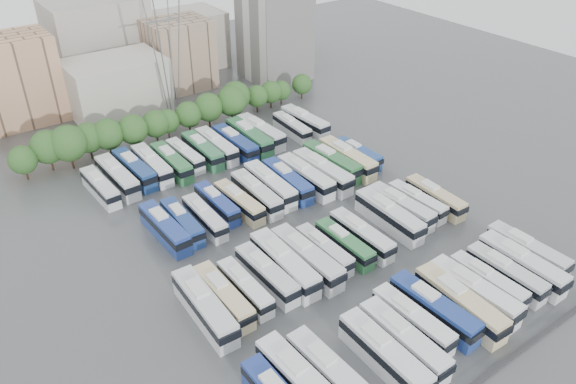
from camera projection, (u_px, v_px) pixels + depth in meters
ground at (307, 235)px, 85.69m from camera, size 220.00×220.00×0.00m
parapet at (486, 376)px, 62.89m from camera, size 56.00×0.50×0.50m
tree_line at (167, 118)px, 110.71m from camera, size 66.15×8.06×8.45m
city_buildings at (90, 64)px, 127.16m from camera, size 102.00×35.00×20.00m
apartment_tower at (275, 25)px, 135.33m from camera, size 14.00×14.00×26.00m
electricity_pylon at (164, 33)px, 111.04m from camera, size 9.00×6.91×33.83m
bus_r0_s1 at (302, 383)px, 59.82m from camera, size 3.51×13.55×4.22m
bus_r0_s2 at (331, 374)px, 61.00m from camera, size 3.26×12.85×4.00m
bus_r0_s4 at (384, 354)px, 63.22m from camera, size 3.00×13.10×4.10m
bus_r0_s5 at (403, 340)px, 65.04m from camera, size 2.90×12.85×4.03m
bus_r0_s6 at (413, 320)px, 68.02m from camera, size 2.88×11.79×3.68m
bus_r0_s7 at (434, 309)px, 69.40m from camera, size 3.27×12.90×4.02m
bus_r0_s8 at (460, 303)px, 70.10m from camera, size 3.52×13.55×4.22m
bus_r0_s9 at (474, 292)px, 71.92m from camera, size 3.32×13.12×4.09m
bus_r0_s10 at (488, 282)px, 74.01m from camera, size 2.69×11.27×3.52m
bus_r0_s11 at (506, 273)px, 75.34m from camera, size 2.62×11.73×3.68m
bus_r0_s12 at (522, 264)px, 76.59m from camera, size 2.91×13.03×4.08m
bus_r0_s13 at (527, 251)px, 79.29m from camera, size 2.95×12.28×3.84m
bus_r1_s0 at (205, 307)px, 69.55m from camera, size 3.38×13.48×4.20m
bus_r1_s1 at (223, 296)px, 71.54m from camera, size 2.62×11.93×3.74m
bus_r1_s2 at (245, 288)px, 73.13m from camera, size 2.38×10.82×3.39m
bus_r1_s3 at (267, 274)px, 75.08m from camera, size 2.85×12.04×3.76m
bus_r1_s4 at (284, 264)px, 76.55m from camera, size 3.25×13.62×4.26m
bus_r1_s5 at (307, 258)px, 77.69m from camera, size 3.20×13.51×4.22m
bus_r1_s6 at (324, 250)px, 79.81m from camera, size 2.44×10.85×3.40m
bus_r1_s7 at (344, 244)px, 81.00m from camera, size 2.46×10.95×3.43m
bus_r1_s8 at (361, 235)px, 82.53m from camera, size 2.72×11.90×3.72m
bus_r1_s10 at (389, 215)px, 86.46m from camera, size 3.21×13.23×4.13m
bus_r1_s11 at (401, 207)px, 88.71m from camera, size 3.32×12.46×3.87m
bus_r1_s12 at (417, 202)px, 90.41m from camera, size 2.82×11.02×3.43m
bus_r1_s13 at (435, 197)px, 91.29m from camera, size 2.86×11.63×3.63m
bus_r2_s1 at (165, 228)px, 83.93m from camera, size 3.07×12.47×3.89m
bus_r2_s2 at (182, 222)px, 85.52m from camera, size 2.81×11.40×3.56m
bus_r2_s3 at (205, 217)px, 86.61m from camera, size 2.57×11.10×3.47m
bus_r2_s4 at (217, 203)px, 89.91m from camera, size 2.49×11.07×3.47m
bus_r2_s5 at (239, 202)px, 90.13m from camera, size 3.02×11.58×3.60m
bus_r2_s6 at (256, 194)px, 91.95m from camera, size 3.02×12.54×3.91m
bus_r2_s7 at (270, 185)px, 94.17m from camera, size 3.24×13.04×4.06m
bus_r2_s8 at (287, 181)px, 95.40m from camera, size 3.38×12.69×3.94m
bus_r2_s9 at (306, 177)px, 96.44m from camera, size 3.06×13.13×4.10m
bus_r2_s10 at (322, 172)px, 97.74m from camera, size 3.42×13.63×4.25m
bus_r2_s11 at (331, 162)px, 100.69m from camera, size 3.55×13.33×4.14m
bus_r2_s12 at (347, 158)px, 101.82m from camera, size 2.98×13.46×4.22m
bus_r2_s13 at (358, 154)px, 104.12m from camera, size 2.67×10.92×3.41m
bus_r3_s0 at (100, 187)px, 93.96m from camera, size 2.99×11.65×3.62m
bus_r3_s1 at (117, 177)px, 96.39m from camera, size 3.33×13.14×4.09m
bus_r3_s2 at (134, 169)px, 98.73m from camera, size 3.37×12.82×3.98m
bus_r3_s3 at (152, 165)px, 100.09m from camera, size 2.80×12.62×3.95m
bus_r3_s4 at (172, 162)px, 100.95m from camera, size 2.75×12.44×3.90m
bus_r3_s5 at (185, 155)px, 103.58m from camera, size 2.80×11.07×3.45m
bus_r3_s6 at (202, 150)px, 104.77m from camera, size 2.85×12.47×3.90m
bus_r3_s7 at (217, 146)px, 106.29m from camera, size 2.74×12.47×3.91m
bus_r3_s8 at (235, 143)px, 107.01m from camera, size 2.97×12.93×4.05m
bus_r3_s9 at (249, 137)px, 108.95m from camera, size 3.28×13.62×4.25m
bus_r3_s10 at (261, 132)px, 111.04m from camera, size 3.45×13.25×4.12m
bus_r3_s12 at (292, 127)px, 113.63m from camera, size 2.92×11.20×3.48m
bus_r3_s13 at (305, 122)px, 115.27m from camera, size 3.42×12.84×3.99m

